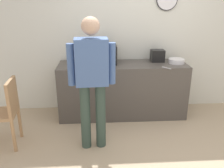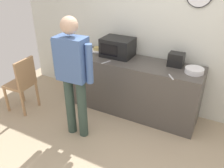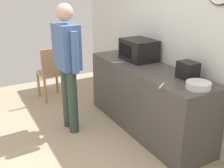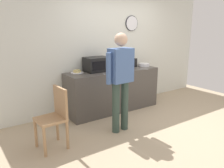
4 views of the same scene
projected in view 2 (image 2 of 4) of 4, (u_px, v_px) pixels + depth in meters
The scene contains 11 objects.
ground_plane at pixel (116, 164), 2.94m from camera, with size 6.00×6.00×0.00m, color tan.
back_wall at pixel (164, 33), 3.58m from camera, with size 5.40×0.13×2.60m.
kitchen_counter at pixel (134, 87), 3.80m from camera, with size 2.10×0.62×0.91m, color #4C4742.
microwave at pixel (118, 47), 3.74m from camera, with size 0.50×0.39×0.30m.
sandwich_plate at pixel (97, 50), 4.02m from camera, with size 0.26×0.26×0.07m.
salad_bowl at pixel (194, 71), 3.20m from camera, with size 0.26×0.26×0.07m, color white.
toaster at pixel (176, 60), 3.39m from camera, with size 0.22×0.18×0.20m, color black.
fork_utensil at pixel (171, 77), 3.10m from camera, with size 0.17×0.02×0.01m, color silver.
spoon_utensil at pixel (106, 62), 3.56m from camera, with size 0.17×0.02×0.01m, color silver.
person_standing at pixel (73, 71), 3.01m from camera, with size 0.59×0.26×1.72m.
wooden_chair at pixel (23, 82), 3.80m from camera, with size 0.43×0.43×0.94m.
Camera 2 is at (0.95, -1.90, 2.27)m, focal length 36.95 mm.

